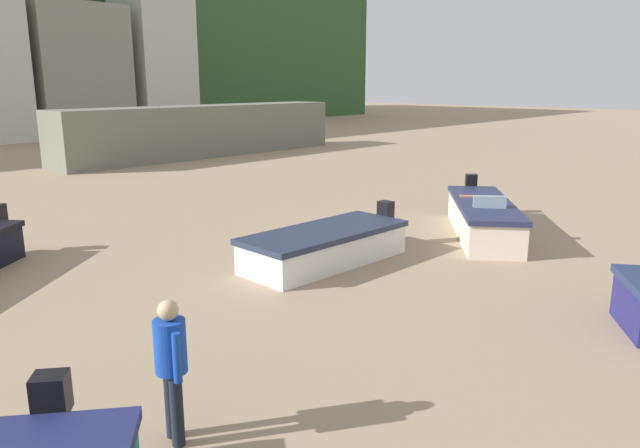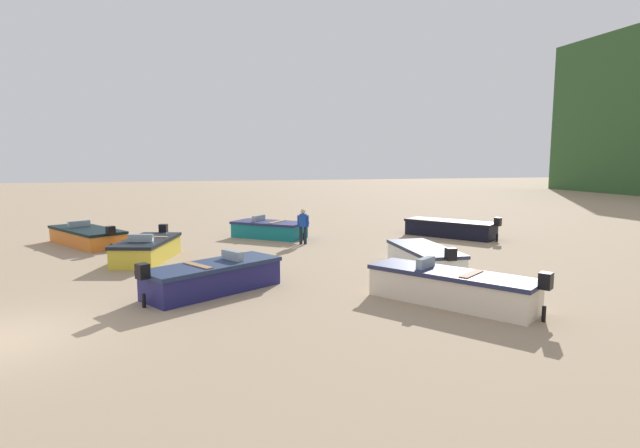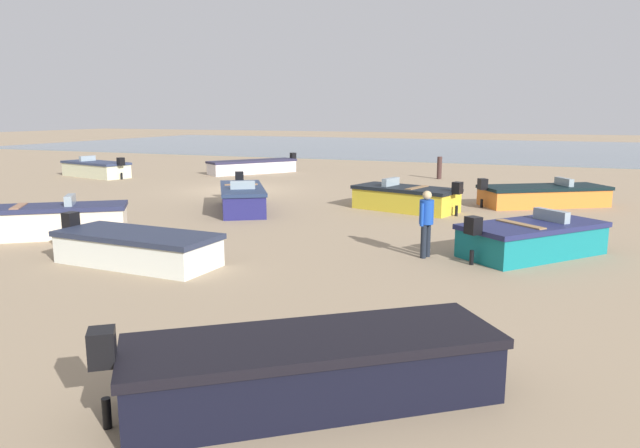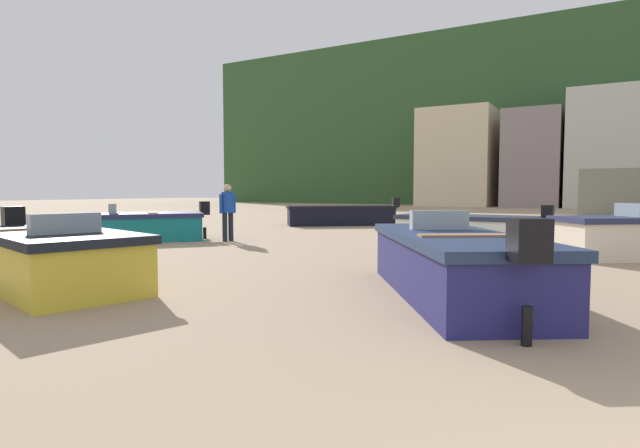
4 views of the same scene
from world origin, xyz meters
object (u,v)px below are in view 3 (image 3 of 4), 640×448
Objects in this scene: boat_cream_4 at (96,169)px; boat_cream_5 at (41,221)px; boat_navy_0 at (242,198)px; boat_yellow_1 at (406,198)px; boat_teal_7 at (532,239)px; boat_orange_2 at (543,196)px; beach_walker_foreground at (426,218)px; mooring_post_near_water at (439,168)px; boat_black_8 at (313,368)px; boat_white_3 at (253,166)px; boat_white_6 at (137,248)px.

boat_cream_4 is 1.04× the size of boat_cream_5.
boat_navy_0 is 1.05× the size of boat_yellow_1.
boat_cream_5 is 13.11m from boat_teal_7.
boat_navy_0 reaches higher than boat_teal_7.
beach_walker_foreground is at bearing -46.37° from boat_orange_2.
mooring_post_near_water is 17.47m from beach_walker_foreground.
boat_navy_0 reaches higher than boat_cream_4.
boat_cream_5 reaches higher than boat_black_8.
boat_orange_2 is 1.04× the size of boat_cream_4.
boat_white_3 is 1.13× the size of boat_cream_5.
boat_navy_0 is at bearing -165.73° from boat_white_6.
boat_teal_7 reaches higher than boat_orange_2.
boat_white_3 is 21.04m from beach_walker_foreground.
boat_navy_0 is 13.58m from mooring_post_near_water.
boat_navy_0 is at bearing 70.48° from mooring_post_near_water.
boat_yellow_1 is 0.81× the size of boat_white_3.
boat_black_8 is (-6.29, 4.50, 0.04)m from boat_white_6.
mooring_post_near_water is (-2.98, -20.35, 0.20)m from boat_white_6.
boat_white_6 is 1.08× the size of boat_teal_7.
boat_white_6 is at bearing -45.50° from beach_walker_foreground.
boat_navy_0 is 11.18m from boat_orange_2.
mooring_post_near_water is (5.36, -7.61, 0.20)m from boat_orange_2.
beach_walker_foreground is at bearing 144.74° from boat_black_8.
boat_black_8 is at bearing 18.98° from beach_walker_foreground.
mooring_post_near_water reaches higher than boat_teal_7.
boat_navy_0 is 2.64× the size of beach_walker_foreground.
boat_orange_2 is 17.37m from boat_black_8.
boat_white_6 is 6.80m from beach_walker_foreground.
boat_yellow_1 is (-5.39, -2.23, -0.01)m from boat_navy_0.
boat_yellow_1 reaches higher than boat_black_8.
boat_white_3 is at bearing 5.93° from mooring_post_near_water.
boat_cream_5 reaches higher than boat_yellow_1.
boat_orange_2 is at bearing 125.19° from mooring_post_near_water.
boat_cream_4 is 24.94m from boat_teal_7.
boat_orange_2 is 1.17× the size of boat_white_6.
boat_orange_2 is 1.09× the size of boat_cream_5.
boat_orange_2 is at bearing 175.46° from boat_navy_0.
boat_cream_4 is 1.21× the size of boat_teal_7.
boat_cream_5 is 10.58m from beach_walker_foreground.
boat_orange_2 is 17.16m from boat_white_3.
boat_teal_7 is 0.87× the size of boat_black_8.
beach_walker_foreground reaches higher than boat_yellow_1.
boat_cream_5 reaches higher than mooring_post_near_water.
boat_white_6 is at bearing 145.96° from boat_white_3.
beach_walker_foreground reaches higher than boat_navy_0.
beach_walker_foreground reaches higher than boat_white_6.
boat_cream_5 is 1.01× the size of boat_black_8.
boat_navy_0 is 0.88× the size of boat_orange_2.
beach_walker_foreground is (-3.01, 17.20, 0.37)m from mooring_post_near_water.
beach_walker_foreground is (2.35, 9.59, 0.57)m from boat_orange_2.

